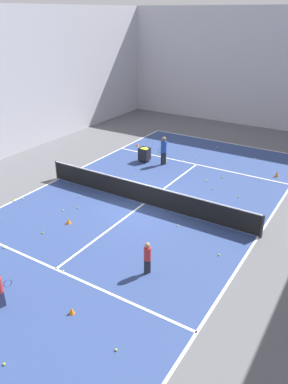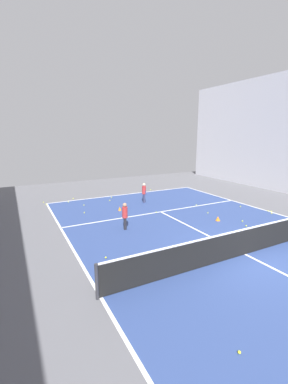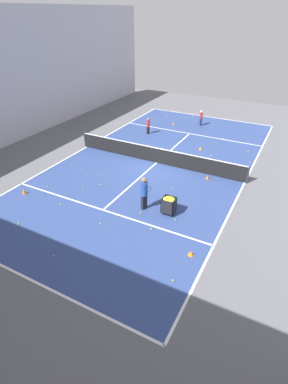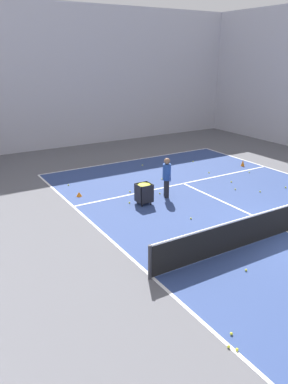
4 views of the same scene
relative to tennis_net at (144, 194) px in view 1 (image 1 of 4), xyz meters
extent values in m
plane|color=#5B5B60|center=(0.00, 0.00, -0.54)|extent=(36.71, 36.71, 0.00)
cube|color=navy|center=(0.00, 0.00, -0.54)|extent=(11.27, 22.18, 0.00)
cube|color=white|center=(0.00, 11.09, -0.54)|extent=(11.27, 0.10, 0.00)
cube|color=white|center=(-5.64, 0.00, -0.54)|extent=(0.10, 22.18, 0.00)
cube|color=white|center=(5.64, 0.00, -0.54)|extent=(0.10, 22.18, 0.00)
cube|color=white|center=(0.00, -6.10, -0.54)|extent=(11.27, 0.10, 0.00)
cube|color=white|center=(0.00, 6.10, -0.54)|extent=(11.27, 0.10, 0.00)
cube|color=white|center=(0.00, 0.00, -0.54)|extent=(0.10, 12.20, 0.00)
cube|color=silver|center=(0.00, 16.43, 3.91)|extent=(21.81, 0.15, 8.91)
cylinder|color=#2D2D33|center=(-5.74, 0.00, -0.02)|extent=(0.10, 0.10, 1.05)
cylinder|color=#2D2D33|center=(5.74, 0.00, -0.02)|extent=(0.10, 0.10, 1.05)
cube|color=black|center=(0.00, 0.00, -0.03)|extent=(11.37, 0.03, 0.98)
cube|color=white|center=(0.00, 0.00, 0.48)|extent=(11.37, 0.04, 0.05)
cube|color=#2D3351|center=(-0.10, -8.39, -0.25)|extent=(0.18, 0.23, 0.59)
torus|color=#2D478C|center=(-0.07, -8.07, 0.17)|extent=(0.10, 0.28, 0.28)
cube|color=black|center=(-1.74, 5.03, -0.15)|extent=(0.26, 0.32, 0.79)
cylinder|color=#234799|center=(-1.74, 5.03, 0.60)|extent=(0.45, 0.45, 0.71)
sphere|color=#846047|center=(-1.74, 5.03, 1.09)|extent=(0.26, 0.26, 0.26)
torus|color=#2D478C|center=(-1.81, 4.67, 0.43)|extent=(0.12, 0.28, 0.28)
cube|color=black|center=(2.95, -4.50, -0.25)|extent=(0.18, 0.24, 0.58)
cylinder|color=#B22D2D|center=(2.95, -4.50, 0.30)|extent=(0.33, 0.33, 0.52)
sphere|color=#A87A5B|center=(2.95, -4.50, 0.65)|extent=(0.19, 0.19, 0.19)
cube|color=black|center=(-2.99, 4.84, -0.41)|extent=(0.61, 0.56, 0.02)
cube|color=black|center=(-2.99, 4.57, -0.04)|extent=(0.61, 0.02, 0.75)
cube|color=black|center=(-2.99, 5.12, -0.04)|extent=(0.61, 0.02, 0.75)
cube|color=black|center=(-3.29, 4.84, -0.04)|extent=(0.02, 0.56, 0.75)
cube|color=black|center=(-2.69, 4.84, -0.04)|extent=(0.02, 0.56, 0.75)
ellipsoid|color=yellow|center=(-2.99, 4.84, 0.28)|extent=(0.57, 0.52, 0.16)
cylinder|color=black|center=(-3.21, 4.65, -0.48)|extent=(0.05, 0.05, 0.13)
cylinder|color=black|center=(-2.78, 4.65, -0.48)|extent=(0.05, 0.05, 0.13)
cylinder|color=black|center=(-3.21, 5.04, -0.48)|extent=(0.05, 0.05, 0.13)
cylinder|color=black|center=(-2.78, 5.04, -0.48)|extent=(0.05, 0.05, 0.13)
cone|color=orange|center=(-3.60, 0.56, -0.41)|extent=(0.19, 0.19, 0.26)
cone|color=orange|center=(2.00, -7.46, -0.43)|extent=(0.19, 0.19, 0.23)
cone|color=orange|center=(4.65, 6.80, -0.37)|extent=(0.22, 0.22, 0.35)
cone|color=orange|center=(-4.98, 7.08, -0.44)|extent=(0.25, 0.25, 0.20)
cone|color=orange|center=(-1.83, -3.39, -0.43)|extent=(0.23, 0.23, 0.23)
sphere|color=yellow|center=(2.39, -1.04, -0.51)|extent=(0.07, 0.07, 0.07)
sphere|color=yellow|center=(1.75, -9.84, -0.51)|extent=(0.07, 0.07, 0.07)
sphere|color=yellow|center=(4.75, -2.13, -0.51)|extent=(0.07, 0.07, 0.07)
sphere|color=yellow|center=(-3.49, 5.19, -0.51)|extent=(0.07, 0.07, 0.07)
sphere|color=yellow|center=(-2.81, 6.36, -0.51)|extent=(0.07, 0.07, 0.07)
sphere|color=yellow|center=(4.01, -7.88, -0.51)|extent=(0.07, 0.07, 0.07)
sphere|color=yellow|center=(-2.27, 2.59, -0.51)|extent=(0.07, 0.07, 0.07)
sphere|color=yellow|center=(-5.36, -2.84, -0.51)|extent=(0.07, 0.07, 0.07)
sphere|color=yellow|center=(-4.88, 8.68, -0.51)|extent=(0.07, 0.07, 0.07)
sphere|color=yellow|center=(0.33, -6.05, -0.51)|extent=(0.07, 0.07, 0.07)
sphere|color=yellow|center=(2.16, 6.75, -0.51)|extent=(0.07, 0.07, 0.07)
sphere|color=yellow|center=(-2.22, -4.59, -0.51)|extent=(0.07, 0.07, 0.07)
sphere|color=yellow|center=(-2.44, -2.09, -0.51)|extent=(0.07, 0.07, 0.07)
sphere|color=yellow|center=(-5.68, -3.09, -0.51)|extent=(0.07, 0.07, 0.07)
sphere|color=yellow|center=(2.80, 8.91, -0.51)|extent=(0.07, 0.07, 0.07)
sphere|color=yellow|center=(-3.15, -1.11, -0.51)|extent=(0.07, 0.07, 0.07)
sphere|color=yellow|center=(3.71, 3.10, -0.51)|extent=(0.07, 0.07, 0.07)
sphere|color=yellow|center=(2.24, 3.31, -0.51)|extent=(0.07, 0.07, 0.07)
sphere|color=yellow|center=(-5.59, -3.25, -0.51)|extent=(0.07, 0.07, 0.07)
sphere|color=yellow|center=(-0.55, 7.13, -0.51)|extent=(0.07, 0.07, 0.07)
sphere|color=yellow|center=(4.03, 5.70, -0.51)|extent=(0.07, 0.07, 0.07)
sphere|color=yellow|center=(-0.95, 6.20, -0.51)|extent=(0.07, 0.07, 0.07)
sphere|color=yellow|center=(1.50, 4.12, -0.51)|extent=(0.07, 0.07, 0.07)
sphere|color=yellow|center=(-2.83, -2.66, -0.51)|extent=(0.07, 0.07, 0.07)
sphere|color=yellow|center=(-0.11, 9.77, -0.51)|extent=(0.07, 0.07, 0.07)
sphere|color=yellow|center=(-2.69, -6.19, -0.51)|extent=(0.07, 0.07, 0.07)
sphere|color=yellow|center=(2.09, 5.01, -0.51)|extent=(0.07, 0.07, 0.07)
sphere|color=yellow|center=(-1.78, 5.48, -0.51)|extent=(0.07, 0.07, 0.07)
camera|label=1|loc=(8.59, -13.76, 7.97)|focal=35.00mm
camera|label=2|loc=(7.49, 6.09, 3.87)|focal=24.00mm
camera|label=3|loc=(-7.54, 15.96, 7.97)|focal=28.00mm
camera|label=4|loc=(-10.50, -7.58, 5.34)|focal=35.00mm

